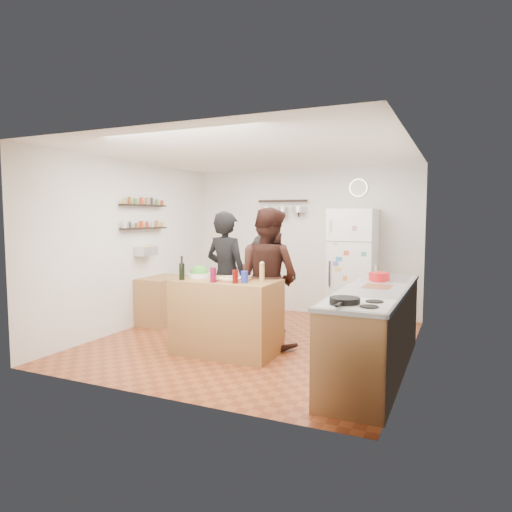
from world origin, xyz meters
The scene contains 26 objects.
room_shell centered at (0.00, 0.39, 1.25)m, with size 4.20×4.20×4.20m.
prep_island centered at (-0.08, -0.60, 0.46)m, with size 1.25×0.72×0.91m, color olive.
pizza_board centered at (0.00, -0.62, 0.92)m, with size 0.42×0.34×0.02m, color brown.
pizza centered at (0.00, -0.62, 0.94)m, with size 0.34×0.34×0.02m, color #CFB989.
salad_bowl centered at (-0.50, -0.55, 0.94)m, with size 0.28×0.28×0.06m, color silver.
wine_bottle centered at (-0.58, -0.82, 1.01)m, with size 0.07×0.07×0.20m, color black.
wine_glass_near centered at (-0.13, -0.84, 1.00)m, with size 0.07×0.07×0.17m, color maroon.
wine_glass_far centered at (0.14, -0.80, 0.99)m, with size 0.07×0.07×0.16m, color #4E0706.
pepper_mill centered at (0.37, -0.55, 1.01)m, with size 0.06×0.06×0.19m, color #AB8A48.
salt_canister centered at (0.22, -0.72, 0.98)m, with size 0.08×0.08×0.14m, color navy.
person_left centered at (-0.40, -0.01, 0.88)m, with size 0.64×0.42×1.75m, color black.
person_center centered at (0.26, -0.10, 0.90)m, with size 0.87×0.68×1.79m, color black.
person_back centered at (0.04, 0.42, 0.88)m, with size 1.03×0.43×1.77m, color #302E2B.
counter_run centered at (1.70, -0.55, 0.45)m, with size 0.63×2.63×0.90m, color #9E7042.
stove_top centered at (1.70, -1.50, 0.91)m, with size 0.60×0.62×0.02m, color white.
skillet centered at (1.60, -1.54, 0.95)m, with size 0.27×0.27×0.05m, color black.
sink centered at (1.70, 0.30, 0.92)m, with size 0.50×0.80×0.03m, color silver.
cutting_board centered at (1.70, -0.44, 0.91)m, with size 0.30×0.40×0.02m, color brown.
red_bowl centered at (1.65, -0.01, 0.97)m, with size 0.25×0.25×0.10m, color red.
fridge centered at (0.95, 1.75, 0.90)m, with size 0.70×0.68×1.80m, color white.
wall_clock centered at (0.95, 2.08, 2.15)m, with size 0.30×0.30×0.03m, color silver.
spice_shelf_lower centered at (-1.93, 0.20, 1.50)m, with size 0.12×1.00×0.03m, color black.
spice_shelf_upper centered at (-1.93, 0.20, 1.85)m, with size 0.12×1.00×0.03m, color black.
produce_basket centered at (-1.90, 0.20, 1.15)m, with size 0.18×0.35×0.14m, color silver.
side_table centered at (-1.74, 0.38, 0.36)m, with size 0.50×0.80×0.73m, color #A17D43.
pot_rack centered at (-0.35, 2.00, 1.95)m, with size 0.90×0.04×0.04m, color black.
Camera 1 is at (2.52, -5.48, 1.69)m, focal length 32.00 mm.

